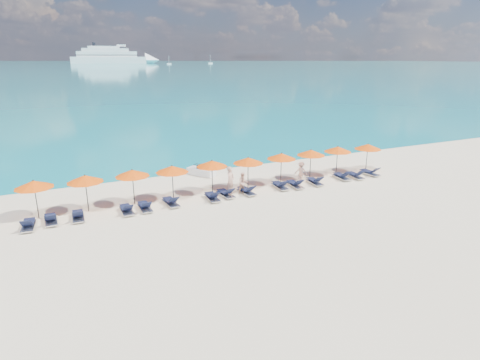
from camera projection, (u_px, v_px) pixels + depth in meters
name	position (u px, v px, depth m)	size (l,w,h in m)	color
ground	(261.00, 213.00, 23.55)	(1400.00, 1400.00, 0.00)	beige
sea	(55.00, 63.00, 595.98)	(1600.00, 1300.00, 0.01)	#1FA9B2
cruise_ship	(117.00, 57.00, 583.96)	(125.93, 32.59, 34.67)	white
sailboat_near	(169.00, 63.00, 519.50)	(5.81, 1.94, 10.65)	white
sailboat_far	(210.00, 63.00, 563.36)	(6.45, 2.15, 11.82)	white
jetski	(202.00, 171.00, 30.98)	(1.95, 2.38, 0.81)	white
beachgoer_a	(230.00, 181.00, 26.50)	(0.70, 0.46, 1.91)	#DCA48B
beachgoer_b	(243.00, 183.00, 26.67)	(0.71, 0.41, 1.47)	#DCA48B
beachgoer_c	(301.00, 171.00, 29.61)	(0.91, 0.42, 1.41)	#DCA48B
umbrella_0	(34.00, 184.00, 22.24)	(2.10, 2.10, 2.28)	black
umbrella_1	(85.00, 179.00, 23.26)	(2.10, 2.10, 2.28)	black
umbrella_2	(132.00, 173.00, 24.40)	(2.10, 2.10, 2.28)	black
umbrella_3	(172.00, 169.00, 25.27)	(2.10, 2.10, 2.28)	black
umbrella_4	(212.00, 164.00, 26.56)	(2.10, 2.10, 2.28)	black
umbrella_5	(248.00, 160.00, 27.39)	(2.10, 2.10, 2.28)	black
umbrella_6	(281.00, 156.00, 28.57)	(2.10, 2.10, 2.28)	black
umbrella_7	(311.00, 153.00, 29.65)	(2.10, 2.10, 2.28)	black
umbrella_8	(338.00, 149.00, 30.74)	(2.10, 2.10, 2.28)	black
umbrella_9	(368.00, 147.00, 31.62)	(2.10, 2.10, 2.28)	black
lounger_0	(28.00, 225.00, 21.35)	(0.75, 1.74, 0.66)	silver
lounger_1	(51.00, 219.00, 22.04)	(0.70, 1.73, 0.66)	silver
lounger_2	(78.00, 216.00, 22.54)	(0.66, 1.71, 0.66)	silver
lounger_3	(127.00, 209.00, 23.48)	(0.65, 1.71, 0.66)	silver
lounger_4	(145.00, 206.00, 23.93)	(0.65, 1.71, 0.66)	silver
lounger_5	(171.00, 202.00, 24.71)	(0.77, 1.75, 0.66)	silver
lounger_6	(212.00, 197.00, 25.62)	(0.70, 1.73, 0.66)	silver
lounger_7	(226.00, 193.00, 26.26)	(0.77, 1.75, 0.66)	silver
lounger_8	(247.00, 191.00, 26.75)	(0.76, 1.75, 0.66)	silver
lounger_9	(280.00, 185.00, 27.87)	(0.72, 1.73, 0.66)	silver
lounger_10	(295.00, 184.00, 28.14)	(0.72, 1.73, 0.66)	silver
lounger_11	(315.00, 181.00, 28.80)	(0.79, 1.76, 0.66)	silver
lounger_12	(342.00, 176.00, 30.02)	(0.75, 1.74, 0.66)	silver
lounger_13	(355.00, 175.00, 30.28)	(0.73, 1.74, 0.66)	silver
lounger_14	(370.00, 172.00, 31.04)	(0.79, 1.76, 0.66)	silver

